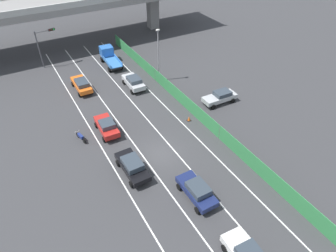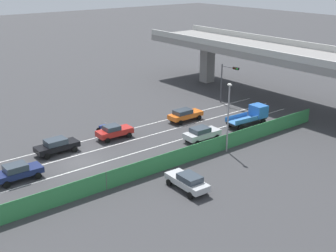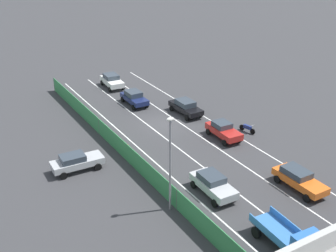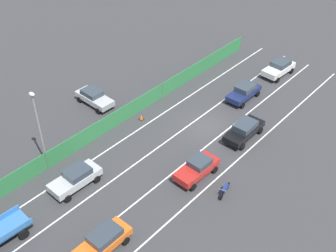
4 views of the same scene
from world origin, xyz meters
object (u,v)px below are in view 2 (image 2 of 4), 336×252
object	(u,v)px
motorcycle	(102,127)
parked_wagon_silver	(188,181)
car_taxi_orange	(185,114)
car_sedan_navy	(18,171)
flatbed_truck_blue	(253,115)
traffic_light	(227,77)
traffic_cone	(140,170)
street_lamp	(228,111)
car_sedan_black	(57,145)
car_sedan_silver	(202,133)
car_sedan_red	(114,131)

from	to	relation	value
motorcycle	parked_wagon_silver	world-z (taller)	parked_wagon_silver
motorcycle	car_taxi_orange	bearing A→B (deg)	72.00
car_sedan_navy	flatbed_truck_blue	distance (m)	29.08
motorcycle	traffic_light	distance (m)	20.25
car_taxi_orange	motorcycle	xyz separation A→B (m)	(-3.33, -10.24, -0.44)
traffic_cone	street_lamp	bearing A→B (deg)	81.70
car_sedan_navy	motorcycle	distance (m)	14.38
motorcycle	street_lamp	size ratio (longest dim) A/B	0.26
car_sedan_navy	car_taxi_orange	distance (m)	23.25
parked_wagon_silver	street_lamp	xyz separation A→B (m)	(-4.07, 9.00, 3.66)
car_taxi_orange	car_sedan_black	world-z (taller)	car_sedan_black
car_sedan_navy	street_lamp	xyz separation A→B (m)	(7.12, 20.16, 3.64)
car_sedan_navy	traffic_light	bearing A→B (deg)	99.45
car_sedan_black	car_sedan_navy	bearing A→B (deg)	-56.54
car_sedan_navy	parked_wagon_silver	world-z (taller)	car_sedan_navy
flatbed_truck_blue	car_sedan_navy	bearing A→B (deg)	-95.86
flatbed_truck_blue	traffic_cone	bearing A→B (deg)	-82.06
flatbed_truck_blue	parked_wagon_silver	bearing A→B (deg)	-65.16
car_sedan_black	car_taxi_orange	bearing A→B (deg)	88.63
flatbed_truck_blue	parked_wagon_silver	size ratio (longest dim) A/B	1.26
flatbed_truck_blue	street_lamp	size ratio (longest dim) A/B	0.76
car_taxi_orange	street_lamp	distance (m)	11.37
car_sedan_black	street_lamp	bearing A→B (deg)	53.53
motorcycle	parked_wagon_silver	bearing A→B (deg)	-5.17
car_taxi_orange	flatbed_truck_blue	distance (m)	8.59
flatbed_truck_blue	street_lamp	bearing A→B (deg)	-64.63
car_sedan_silver	traffic_cone	bearing A→B (deg)	-76.47
car_sedan_navy	car_taxi_orange	world-z (taller)	car_sedan_navy
traffic_light	car_sedan_silver	bearing A→B (deg)	-55.59
car_sedan_silver	motorcycle	xyz separation A→B (m)	(-9.74, -7.34, -0.45)
car_sedan_silver	traffic_light	distance (m)	15.53
car_taxi_orange	car_sedan_navy	bearing A→B (deg)	-81.95
car_sedan_navy	car_sedan_black	xyz separation A→B (m)	(-3.67, 5.56, 0.01)
traffic_cone	flatbed_truck_blue	bearing A→B (deg)	97.94
car_sedan_red	motorcycle	bearing A→B (deg)	176.85
car_taxi_orange	flatbed_truck_blue	xyz separation A→B (m)	(6.22, 5.91, 0.33)
car_sedan_red	traffic_cone	distance (m)	9.63
flatbed_truck_blue	traffic_light	world-z (taller)	traffic_light
car_taxi_orange	street_lamp	size ratio (longest dim) A/B	0.62
street_lamp	parked_wagon_silver	bearing A→B (deg)	-65.68
car_sedan_silver	motorcycle	size ratio (longest dim) A/B	2.31
traffic_cone	car_sedan_navy	bearing A→B (deg)	-119.63
car_sedan_black	traffic_cone	world-z (taller)	car_sedan_black
flatbed_truck_blue	motorcycle	xyz separation A→B (m)	(-9.55, -16.15, -0.77)
car_sedan_silver	flatbed_truck_blue	size ratio (longest dim) A/B	0.78
car_sedan_black	motorcycle	size ratio (longest dim) A/B	2.42
car_sedan_silver	parked_wagon_silver	xyz separation A→B (m)	(8.03, -8.95, -0.03)
street_lamp	car_sedan_silver	bearing A→B (deg)	-179.36
street_lamp	car_sedan_navy	bearing A→B (deg)	-109.46
car_sedan_navy	flatbed_truck_blue	xyz separation A→B (m)	(2.97, 28.93, 0.33)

